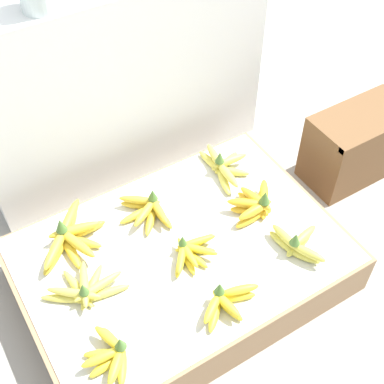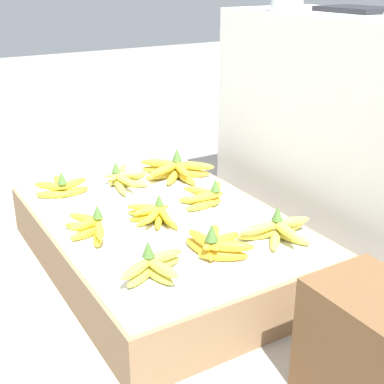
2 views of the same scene
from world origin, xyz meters
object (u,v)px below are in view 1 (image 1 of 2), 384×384
(banana_bunch_front_midright, at_px, (297,244))
(banana_bunch_middle_left, at_px, (85,290))
(banana_bunch_front_left, at_px, (112,354))
(banana_bunch_middle_midleft, at_px, (190,252))
(banana_bunch_back_left, at_px, (70,237))
(banana_bunch_middle_midright, at_px, (256,205))
(banana_bunch_back_midright, at_px, (223,166))
(wooden_crate, at_px, (356,145))
(banana_bunch_back_midleft, at_px, (148,210))
(banana_bunch_front_midleft, at_px, (226,302))

(banana_bunch_front_midright, height_order, banana_bunch_middle_left, banana_bunch_front_midright)
(banana_bunch_front_left, xyz_separation_m, banana_bunch_front_midright, (0.67, 0.03, 0.00))
(banana_bunch_middle_midleft, bearing_deg, banana_bunch_middle_left, 172.76)
(banana_bunch_front_left, distance_m, banana_bunch_back_left, 0.43)
(banana_bunch_front_left, relative_size, banana_bunch_middle_midright, 0.95)
(banana_bunch_back_midright, bearing_deg, banana_bunch_middle_midleft, -139.02)
(wooden_crate, relative_size, banana_bunch_back_midleft, 1.97)
(banana_bunch_front_midright, bearing_deg, banana_bunch_back_midright, 90.30)
(banana_bunch_front_left, xyz_separation_m, banana_bunch_front_midleft, (0.36, -0.03, 0.00))
(banana_bunch_front_left, bearing_deg, banana_bunch_back_midleft, 50.67)
(banana_bunch_front_midright, distance_m, banana_bunch_middle_left, 0.67)
(wooden_crate, bearing_deg, banana_bunch_back_midright, 166.39)
(banana_bunch_front_midleft, distance_m, banana_bunch_front_midright, 0.31)
(banana_bunch_back_left, distance_m, banana_bunch_back_midright, 0.60)
(wooden_crate, distance_m, banana_bunch_front_left, 1.25)
(wooden_crate, height_order, banana_bunch_middle_midright, wooden_crate)
(banana_bunch_front_left, xyz_separation_m, banana_bunch_middle_midright, (0.65, 0.23, 0.01))
(banana_bunch_back_left, bearing_deg, banana_bunch_middle_left, -100.16)
(banana_bunch_middle_left, distance_m, banana_bunch_middle_midleft, 0.34)
(wooden_crate, xyz_separation_m, banana_bunch_middle_midright, (-0.56, -0.08, 0.06))
(banana_bunch_front_midright, xyz_separation_m, banana_bunch_back_left, (-0.61, 0.40, -0.00))
(banana_bunch_middle_midleft, relative_size, banana_bunch_back_left, 0.75)
(banana_bunch_front_midleft, distance_m, banana_bunch_middle_left, 0.42)
(banana_bunch_front_midleft, bearing_deg, banana_bunch_back_midright, 57.05)
(banana_bunch_middle_midright, distance_m, banana_bunch_back_midleft, 0.37)
(banana_bunch_middle_midleft, bearing_deg, banana_bunch_back_midright, 40.98)
(banana_bunch_back_midright, bearing_deg, banana_bunch_back_midleft, -173.51)
(banana_bunch_back_midleft, bearing_deg, wooden_crate, -6.14)
(banana_bunch_front_left, height_order, banana_bunch_front_midright, banana_bunch_front_midright)
(banana_bunch_back_midleft, bearing_deg, banana_bunch_front_midleft, -86.63)
(banana_bunch_front_midleft, bearing_deg, wooden_crate, 21.78)
(banana_bunch_front_midright, bearing_deg, banana_bunch_middle_midright, 93.86)
(banana_bunch_front_midright, bearing_deg, banana_bunch_back_midleft, 131.32)
(banana_bunch_front_midright, height_order, banana_bunch_back_midleft, banana_bunch_front_midright)
(banana_bunch_middle_midleft, xyz_separation_m, banana_bunch_back_midleft, (-0.03, 0.22, 0.00))
(banana_bunch_middle_midright, bearing_deg, banana_bunch_back_midright, 86.95)
(banana_bunch_front_midleft, relative_size, banana_bunch_back_midright, 0.87)
(banana_bunch_back_midleft, height_order, banana_bunch_back_midright, banana_bunch_back_midright)
(banana_bunch_back_midright, bearing_deg, banana_bunch_front_midleft, -122.95)
(banana_bunch_front_left, distance_m, banana_bunch_back_midleft, 0.52)
(banana_bunch_front_midleft, height_order, banana_bunch_middle_midright, banana_bunch_middle_midright)
(banana_bunch_middle_left, xyz_separation_m, banana_bunch_middle_midleft, (0.34, -0.04, -0.00))
(wooden_crate, height_order, banana_bunch_front_midleft, wooden_crate)
(banana_bunch_middle_midleft, bearing_deg, banana_bunch_front_midleft, -92.02)
(banana_bunch_front_midright, bearing_deg, banana_bunch_middle_left, 162.60)
(wooden_crate, relative_size, banana_bunch_front_midleft, 1.84)
(banana_bunch_back_midright, bearing_deg, banana_bunch_middle_left, -161.40)
(banana_bunch_front_left, height_order, banana_bunch_front_midleft, banana_bunch_front_left)
(banana_bunch_middle_left, distance_m, banana_bunch_middle_midright, 0.63)
(banana_bunch_front_midleft, bearing_deg, banana_bunch_front_midright, 10.09)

